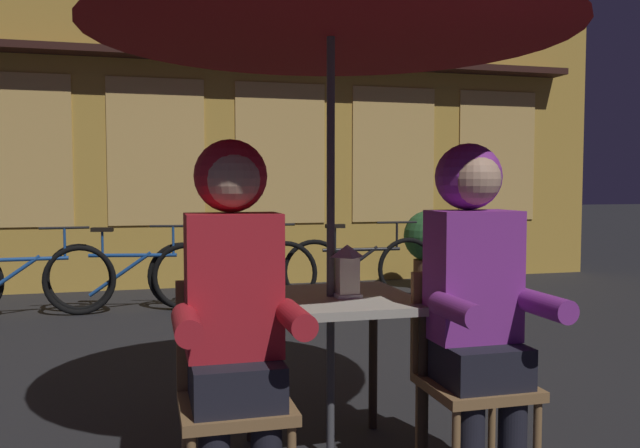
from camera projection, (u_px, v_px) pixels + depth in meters
name	position (u px, v px, depth m)	size (l,w,h in m)	color
cafe_table	(331.00, 319.00, 2.90)	(0.72, 0.72, 0.74)	#B2AD9E
lantern	(347.00, 269.00, 2.87)	(0.11, 0.11, 0.23)	white
chair_left	(233.00, 385.00, 2.43)	(0.40, 0.40, 0.87)	olive
chair_right	(468.00, 367.00, 2.67)	(0.40, 0.40, 0.87)	olive
person_left_hooded	(234.00, 292.00, 2.35)	(0.45, 0.56, 1.40)	black
person_right_hooded	(476.00, 282.00, 2.60)	(0.45, 0.56, 1.40)	black
shopfront_building	(216.00, 31.00, 7.97)	(10.00, 0.93, 6.20)	gold
bicycle_second	(20.00, 281.00, 5.98)	(1.68, 0.12, 0.84)	black
bicycle_third	(133.00, 276.00, 6.32)	(1.66, 0.37, 0.84)	black
bicycle_fourth	(234.00, 273.00, 6.51)	(1.68, 0.22, 0.84)	black
bicycle_fifth	(361.00, 268.00, 6.87)	(1.68, 0.13, 0.84)	black
potted_plant	(429.00, 242.00, 7.69)	(0.60, 0.60, 0.92)	brown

